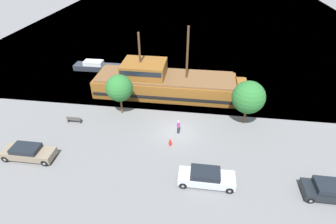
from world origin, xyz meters
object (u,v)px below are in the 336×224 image
(parked_car_curb_mid, at_px, (327,190))
(fire_hydrant, at_px, (170,142))
(pedestrian_walking_near, at_px, (178,127))
(parked_car_curb_front, at_px, (28,152))
(bench_promenade_east, at_px, (74,120))
(moored_boat_dockside, at_px, (97,66))
(pirate_ship, at_px, (163,82))
(parked_car_curb_rear, at_px, (206,177))

(parked_car_curb_mid, xyz_separation_m, fire_hydrant, (-13.56, 4.55, -0.30))
(parked_car_curb_mid, bearing_deg, pedestrian_walking_near, 152.50)
(parked_car_curb_front, height_order, bench_promenade_east, parked_car_curb_front)
(parked_car_curb_mid, bearing_deg, parked_car_curb_front, 178.02)
(moored_boat_dockside, relative_size, bench_promenade_east, 4.62)
(moored_boat_dockside, relative_size, pedestrian_walking_near, 4.57)
(moored_boat_dockside, height_order, bench_promenade_east, moored_boat_dockside)
(parked_car_curb_mid, bearing_deg, pirate_ship, 136.09)
(fire_hydrant, xyz_separation_m, pedestrian_walking_near, (0.62, 2.18, 0.40))
(moored_boat_dockside, height_order, fire_hydrant, moored_boat_dockside)
(pirate_ship, xyz_separation_m, parked_car_curb_front, (-10.99, -14.35, -0.87))
(moored_boat_dockside, xyz_separation_m, fire_hydrant, (14.08, -16.82, -0.14))
(parked_car_curb_mid, height_order, parked_car_curb_rear, parked_car_curb_rear)
(parked_car_curb_front, xyz_separation_m, bench_promenade_east, (1.83, 6.10, -0.28))
(moored_boat_dockside, bearing_deg, parked_car_curb_rear, -50.22)
(pirate_ship, bearing_deg, parked_car_curb_mid, -43.91)
(parked_car_curb_front, bearing_deg, parked_car_curb_rear, -3.06)
(moored_boat_dockside, height_order, parked_car_curb_rear, parked_car_curb_rear)
(moored_boat_dockside, distance_m, parked_car_curb_rear, 27.79)
(pirate_ship, relative_size, pedestrian_walking_near, 12.38)
(pirate_ship, height_order, parked_car_curb_mid, pirate_ship)
(pirate_ship, height_order, parked_car_curb_rear, pirate_ship)
(pirate_ship, bearing_deg, moored_boat_dockside, 152.61)
(pirate_ship, bearing_deg, parked_car_curb_rear, -68.51)
(fire_hydrant, xyz_separation_m, bench_promenade_east, (-11.47, 2.48, 0.02))
(moored_boat_dockside, xyz_separation_m, parked_car_curb_mid, (27.64, -21.38, 0.15))
(parked_car_curb_rear, relative_size, bench_promenade_east, 3.03)
(parked_car_curb_front, bearing_deg, parked_car_curb_mid, -1.98)
(parked_car_curb_mid, bearing_deg, bench_promenade_east, 164.31)
(fire_hydrant, height_order, bench_promenade_east, bench_promenade_east)
(parked_car_curb_rear, bearing_deg, bench_promenade_east, 155.20)
(pirate_ship, distance_m, parked_car_curb_front, 18.10)
(parked_car_curb_front, xyz_separation_m, pedestrian_walking_near, (13.92, 5.81, 0.10))
(moored_boat_dockside, relative_size, parked_car_curb_mid, 1.91)
(fire_hydrant, distance_m, bench_promenade_east, 11.73)
(fire_hydrant, bearing_deg, moored_boat_dockside, 129.92)
(parked_car_curb_mid, distance_m, parked_car_curb_rear, 9.86)
(bench_promenade_east, bearing_deg, moored_boat_dockside, 100.31)
(pirate_ship, relative_size, parked_car_curb_mid, 5.17)
(parked_car_curb_mid, relative_size, bench_promenade_east, 2.42)
(fire_hydrant, height_order, pedestrian_walking_near, pedestrian_walking_near)
(fire_hydrant, bearing_deg, pirate_ship, 102.10)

